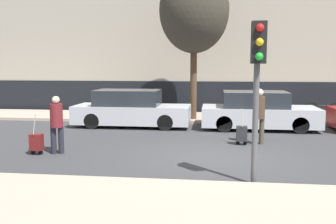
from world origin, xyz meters
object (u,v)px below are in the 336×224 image
object	(u,v)px
pedestrian_left	(57,121)
traffic_light	(258,70)
trolley_left	(36,142)
pedestrian_right	(259,113)
parked_bicycle	(323,110)
bare_tree_near_crossing	(194,11)
parked_car_0	(131,110)
parked_car_1	(258,112)
trolley_right	(242,134)

from	to	relation	value
pedestrian_left	traffic_light	size ratio (longest dim) A/B	0.49
trolley_left	traffic_light	xyz separation A→B (m)	(5.61, -2.01, 1.99)
pedestrian_left	pedestrian_right	xyz separation A→B (m)	(5.63, 1.96, 0.08)
parked_bicycle	bare_tree_near_crossing	size ratio (longest dim) A/B	0.28
pedestrian_right	parked_car_0	bearing A→B (deg)	130.84
traffic_light	parked_car_0	bearing A→B (deg)	120.46
parked_car_1	traffic_light	distance (m)	7.20
pedestrian_left	trolley_left	distance (m)	0.78
trolley_right	trolley_left	bearing A→B (deg)	-160.88
parked_car_0	trolley_left	xyz separation A→B (m)	(-1.53, -4.94, -0.33)
pedestrian_left	traffic_light	bearing A→B (deg)	-40.06
traffic_light	parked_car_1	bearing A→B (deg)	83.13
traffic_light	parked_bicycle	size ratio (longest dim) A/B	1.84
parked_car_1	parked_bicycle	distance (m)	3.80
parked_bicycle	pedestrian_left	bearing A→B (deg)	-141.65
parked_car_0	pedestrian_left	xyz separation A→B (m)	(-1.00, -4.78, 0.22)
parked_bicycle	trolley_left	bearing A→B (deg)	-142.61
parked_car_1	pedestrian_left	distance (m)	7.62
traffic_light	bare_tree_near_crossing	xyz separation A→B (m)	(-1.71, 8.53, 2.34)
pedestrian_left	parked_bicycle	distance (m)	11.42
parked_car_0	parked_car_1	world-z (taller)	parked_car_0
parked_car_0	traffic_light	distance (m)	8.23
pedestrian_right	traffic_light	distance (m)	4.38
parked_car_0	bare_tree_near_crossing	bearing A→B (deg)	33.71
trolley_right	pedestrian_right	bearing A→B (deg)	17.89
pedestrian_left	bare_tree_near_crossing	distance (m)	8.13
traffic_light	parked_bicycle	distance (m)	10.19
parked_bicycle	bare_tree_near_crossing	world-z (taller)	bare_tree_near_crossing
parked_car_1	pedestrian_left	world-z (taller)	pedestrian_left
pedestrian_left	bare_tree_near_crossing	bearing A→B (deg)	45.10
parked_car_1	pedestrian_left	bearing A→B (deg)	-141.03
pedestrian_right	parked_car_1	bearing A→B (deg)	66.28
parked_car_1	trolley_left	world-z (taller)	parked_car_1
parked_car_0	parked_car_1	size ratio (longest dim) A/B	1.05
trolley_left	pedestrian_right	world-z (taller)	pedestrian_right
parked_car_1	parked_car_0	bearing A→B (deg)	-179.86
pedestrian_left	parked_car_0	bearing A→B (deg)	61.21
pedestrian_left	trolley_right	distance (m)	5.44
pedestrian_left	trolley_left	bearing A→B (deg)	-179.94
trolley_right	traffic_light	world-z (taller)	traffic_light
traffic_light	trolley_left	bearing A→B (deg)	160.33
traffic_light	bare_tree_near_crossing	distance (m)	9.01
pedestrian_left	bare_tree_near_crossing	world-z (taller)	bare_tree_near_crossing
trolley_left	pedestrian_right	xyz separation A→B (m)	(6.16, 2.12, 0.63)
trolley_left	traffic_light	world-z (taller)	traffic_light
pedestrian_right	bare_tree_near_crossing	size ratio (longest dim) A/B	0.27
pedestrian_right	bare_tree_near_crossing	xyz separation A→B (m)	(-2.26, 4.40, 3.70)
pedestrian_right	traffic_light	world-z (taller)	traffic_light
parked_car_1	parked_bicycle	xyz separation A→B (m)	(3.02, 2.29, -0.18)
trolley_right	parked_bicycle	world-z (taller)	trolley_right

